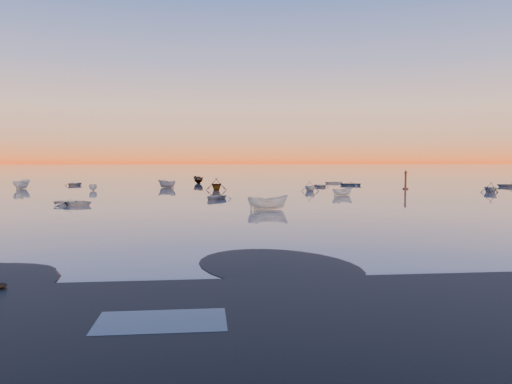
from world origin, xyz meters
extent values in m
plane|color=#70645E|center=(0.00, 100.00, 0.00)|extent=(600.00, 600.00, 0.00)
imported|color=silver|center=(3.32, 24.00, 0.00)|extent=(1.86, 3.97, 1.34)
imported|color=slate|center=(37.90, 44.49, 0.00)|extent=(3.31, 1.57, 1.14)
cylinder|color=#41180E|center=(28.85, 52.95, 0.05)|extent=(0.88, 0.88, 0.29)
cylinder|color=#41180E|center=(28.85, 52.95, 1.27)|extent=(0.31, 0.31, 2.54)
cone|color=#41180E|center=(28.85, 52.95, 2.78)|extent=(0.59, 0.59, 0.49)
camera|label=1|loc=(-2.59, -22.50, 4.81)|focal=35.00mm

